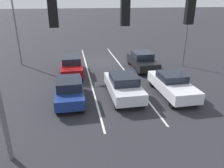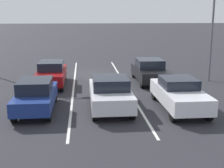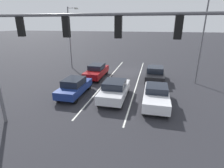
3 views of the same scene
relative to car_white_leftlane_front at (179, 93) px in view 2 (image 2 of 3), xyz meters
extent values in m
plane|color=#28282D|center=(3.59, -9.06, -0.78)|extent=(240.00, 240.00, 0.00)
cube|color=silver|center=(1.91, -5.64, -0.78)|extent=(0.12, 18.84, 0.01)
cube|color=silver|center=(5.27, -5.64, -0.78)|extent=(0.12, 18.84, 0.01)
cube|color=silver|center=(0.00, 0.04, -0.09)|extent=(1.85, 4.74, 0.71)
cube|color=black|center=(0.00, -0.17, 0.51)|extent=(1.63, 1.82, 0.47)
cube|color=red|center=(-0.65, -2.29, 0.09)|extent=(0.24, 0.06, 0.12)
cube|color=red|center=(0.65, -2.29, 0.09)|extent=(0.24, 0.06, 0.12)
cylinder|color=black|center=(-0.80, 1.82, -0.44)|extent=(0.22, 0.68, 0.68)
cylinder|color=black|center=(0.80, 1.82, -0.44)|extent=(0.22, 0.68, 0.68)
cylinder|color=black|center=(-0.80, -1.75, -0.44)|extent=(0.22, 0.68, 0.68)
cylinder|color=black|center=(0.80, -1.75, -0.44)|extent=(0.22, 0.68, 0.68)
cube|color=navy|center=(6.93, -0.31, -0.12)|extent=(1.72, 4.30, 0.63)
cube|color=black|center=(6.93, -0.24, 0.48)|extent=(1.51, 2.02, 0.57)
cube|color=red|center=(6.33, -2.42, 0.04)|extent=(0.24, 0.06, 0.12)
cube|color=red|center=(7.53, -2.42, 0.04)|extent=(0.24, 0.06, 0.12)
cylinder|color=black|center=(6.20, 1.25, -0.44)|extent=(0.22, 0.69, 0.69)
cylinder|color=black|center=(7.66, 1.25, -0.44)|extent=(0.22, 0.69, 0.69)
cylinder|color=black|center=(6.20, -1.86, -0.44)|extent=(0.22, 0.69, 0.69)
cylinder|color=black|center=(7.66, -1.86, -0.44)|extent=(0.22, 0.69, 0.69)
cube|color=silver|center=(3.35, -0.36, -0.09)|extent=(1.92, 4.56, 0.70)
cube|color=black|center=(3.35, -0.28, 0.53)|extent=(1.69, 1.98, 0.55)
cube|color=red|center=(2.68, -2.59, 0.08)|extent=(0.24, 0.06, 0.12)
cube|color=red|center=(4.03, -2.59, 0.08)|extent=(0.24, 0.06, 0.12)
cylinder|color=black|center=(2.52, 1.34, -0.44)|extent=(0.22, 0.67, 0.67)
cylinder|color=black|center=(4.18, 1.34, -0.44)|extent=(0.22, 0.67, 0.67)
cylinder|color=black|center=(2.52, -2.05, -0.44)|extent=(0.22, 0.67, 0.67)
cylinder|color=black|center=(4.18, -2.05, -0.44)|extent=(0.22, 0.67, 0.67)
cube|color=maroon|center=(6.71, -5.77, -0.11)|extent=(1.75, 4.63, 0.68)
cube|color=black|center=(6.71, -5.90, 0.50)|extent=(1.54, 2.09, 0.55)
cube|color=red|center=(6.10, -8.05, 0.06)|extent=(0.24, 0.06, 0.12)
cube|color=red|center=(7.32, -8.05, 0.06)|extent=(0.24, 0.06, 0.12)
cylinder|color=black|center=(5.96, -4.04, -0.45)|extent=(0.22, 0.67, 0.67)
cylinder|color=black|center=(7.45, -4.04, -0.45)|extent=(0.22, 0.67, 0.67)
cylinder|color=black|center=(5.96, -7.50, -0.45)|extent=(0.22, 0.67, 0.67)
cylinder|color=black|center=(7.45, -7.50, -0.45)|extent=(0.22, 0.67, 0.67)
cube|color=black|center=(0.14, -6.07, -0.13)|extent=(1.91, 4.43, 0.69)
cube|color=black|center=(0.14, -6.21, 0.50)|extent=(1.68, 1.97, 0.57)
cube|color=red|center=(-0.53, -8.25, 0.04)|extent=(0.24, 0.06, 0.12)
cube|color=red|center=(0.80, -8.25, 0.04)|extent=(0.24, 0.06, 0.12)
cylinder|color=black|center=(-0.69, -4.41, -0.48)|extent=(0.22, 0.60, 0.60)
cylinder|color=black|center=(0.96, -4.41, -0.48)|extent=(0.22, 0.60, 0.60)
cylinder|color=black|center=(-0.69, -7.74, -0.48)|extent=(0.22, 0.60, 0.60)
cylinder|color=black|center=(0.96, -7.74, -0.48)|extent=(0.22, 0.60, 0.60)
cylinder|color=slate|center=(-4.08, -6.17, 3.56)|extent=(0.14, 0.14, 8.67)
camera|label=1|loc=(6.64, 12.86, 5.56)|focal=35.00mm
camera|label=2|loc=(4.65, 14.38, 3.84)|focal=50.00mm
camera|label=3|loc=(0.46, 12.83, 5.21)|focal=28.00mm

